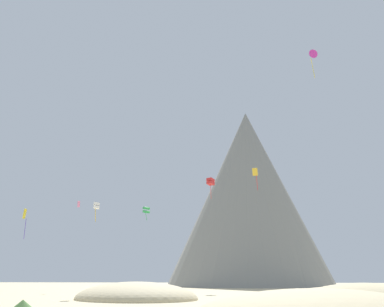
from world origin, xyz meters
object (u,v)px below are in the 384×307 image
rock_massif (254,205)px  kite_green_mid (146,210)px  kite_yellow_low (25,216)px  kite_pink_mid (79,204)px  kite_magenta_high (313,54)px  bush_near_left (126,297)px  kite_red_mid (211,182)px  bush_far_right (23,307)px  kite_gold_mid (255,174)px  kite_white_low (97,206)px

rock_massif → kite_green_mid: bearing=-113.1°
kite_green_mid → kite_yellow_low: bearing=-171.6°
kite_pink_mid → kite_magenta_high: bearing=39.4°
bush_near_left → kite_red_mid: kite_red_mid is taller
kite_pink_mid → bush_far_right: bearing=-19.2°
kite_red_mid → kite_magenta_high: size_ratio=0.79×
kite_red_mid → kite_green_mid: kite_red_mid is taller
bush_far_right → kite_yellow_low: size_ratio=0.52×
kite_pink_mid → kite_magenta_high: (46.18, -11.19, 24.11)m
bush_near_left → kite_gold_mid: 33.32m
rock_massif → kite_white_low: (-22.35, -76.58, -10.70)m
kite_gold_mid → kite_green_mid: size_ratio=1.36×
bush_near_left → kite_red_mid: size_ratio=0.58×
rock_massif → kite_red_mid: size_ratio=13.54×
bush_near_left → kite_pink_mid: size_ratio=1.95×
kite_white_low → kite_yellow_low: 14.74m
kite_yellow_low → kite_green_mid: bearing=5.3°
bush_near_left → kite_magenta_high: bearing=39.9°
kite_red_mid → kite_green_mid: 14.18m
bush_far_right → kite_gold_mid: 50.98m
kite_green_mid → rock_massif: bearing=20.1°
kite_red_mid → kite_yellow_low: (-27.85, -22.17, -9.26)m
kite_white_low → kite_yellow_low: size_ratio=0.59×
kite_white_low → kite_yellow_low: kite_yellow_low is taller
bush_near_left → kite_white_low: (-7.58, 9.48, 12.39)m
kite_red_mid → kite_magenta_high: 31.61m
bush_near_left → kite_pink_mid: 42.04m
kite_yellow_low → kite_magenta_high: 56.31m
bush_near_left → kite_gold_mid: kite_gold_mid is taller
kite_white_low → kite_green_mid: kite_green_mid is taller
bush_near_left → kite_white_low: kite_white_low is taller
rock_massif → kite_green_mid: 54.83m
kite_gold_mid → kite_yellow_low: 38.47m
kite_red_mid → kite_white_low: 32.00m
rock_massif → kite_green_mid: (-21.26, -49.94, -7.75)m
bush_near_left → kite_pink_mid: kite_pink_mid is taller
kite_gold_mid → kite_magenta_high: bearing=-121.0°
kite_magenta_high → bush_near_left: bearing=21.7°
kite_gold_mid → kite_green_mid: 26.34m
bush_near_left → bush_far_right: bearing=-95.6°
kite_red_mid → bush_near_left: bearing=-70.1°
kite_green_mid → bush_near_left: bearing=-126.6°
rock_massif → kite_pink_mid: size_ratio=45.32×
kite_white_low → kite_green_mid: size_ratio=1.01×
kite_red_mid → kite_green_mid: bearing=-146.7°
kite_pink_mid → rock_massif: bearing=109.8°
kite_yellow_low → kite_magenta_high: kite_magenta_high is taller
bush_near_left → kite_red_mid: bearing=80.0°
bush_near_left → kite_green_mid: size_ratio=0.87×
kite_magenta_high → kite_green_mid: (-32.96, 13.99, -25.16)m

